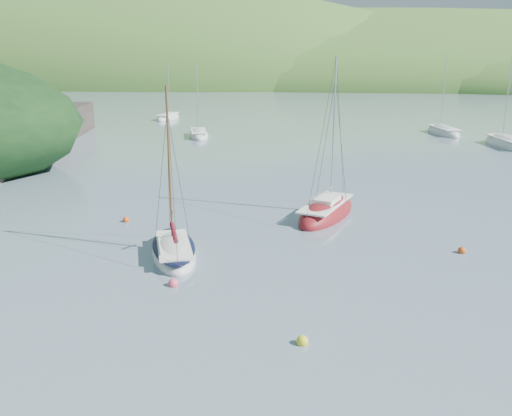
# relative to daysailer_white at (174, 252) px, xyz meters

# --- Properties ---
(ground) EXTENTS (700.00, 700.00, 0.00)m
(ground) POSITION_rel_daysailer_white_xyz_m (2.73, -5.56, -0.22)
(ground) COLOR slate
(ground) RESTS_ON ground
(shoreline_hills) EXTENTS (690.00, 135.00, 56.00)m
(shoreline_hills) POSITION_rel_daysailer_white_xyz_m (-6.93, 166.86, -0.22)
(shoreline_hills) COLOR #2B6125
(shoreline_hills) RESTS_ON ground
(daysailer_white) EXTENTS (4.26, 6.65, 9.60)m
(daysailer_white) POSITION_rel_daysailer_white_xyz_m (0.00, 0.00, 0.00)
(daysailer_white) COLOR white
(daysailer_white) RESTS_ON ground
(sloop_red) EXTENTS (4.83, 7.98, 11.17)m
(sloop_red) POSITION_rel_daysailer_white_xyz_m (7.99, 8.58, -0.00)
(sloop_red) COLOR maroon
(sloop_red) RESTS_ON ground
(distant_sloop_a) EXTENTS (4.03, 7.06, 9.53)m
(distant_sloop_a) POSITION_rel_daysailer_white_xyz_m (-8.23, 40.43, -0.05)
(distant_sloop_a) COLOR white
(distant_sloop_a) RESTS_ON ground
(distant_sloop_b) EXTENTS (4.45, 7.88, 10.63)m
(distant_sloop_b) POSITION_rel_daysailer_white_xyz_m (22.07, 46.82, -0.04)
(distant_sloop_b) COLOR white
(distant_sloop_b) RESTS_ON ground
(distant_sloop_c) EXTENTS (3.11, 6.95, 9.60)m
(distant_sloop_c) POSITION_rel_daysailer_white_xyz_m (-16.85, 56.69, -0.05)
(distant_sloop_c) COLOR white
(distant_sloop_c) RESTS_ON ground
(distant_sloop_d) EXTENTS (4.45, 8.65, 11.77)m
(distant_sloop_d) POSITION_rel_daysailer_white_xyz_m (27.38, 38.22, -0.02)
(distant_sloop_d) COLOR white
(distant_sloop_d) RESTS_ON ground
(mooring_buoys) EXTENTS (20.59, 14.45, 0.48)m
(mooring_buoys) POSITION_rel_daysailer_white_xyz_m (5.00, -1.56, -0.10)
(mooring_buoys) COLOR yellow
(mooring_buoys) RESTS_ON ground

